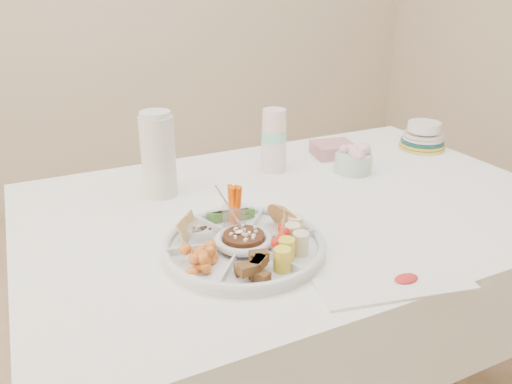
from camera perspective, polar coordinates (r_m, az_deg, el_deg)
name	(u,v)px	position (r m, az deg, el deg)	size (l,w,h in m)	color
dining_table	(293,311)	(1.64, 4.29, -13.38)	(1.52, 1.02, 0.76)	white
party_tray	(244,243)	(1.18, -1.42, -5.83)	(0.38, 0.38, 0.04)	silver
bean_dip	(244,240)	(1.18, -1.42, -5.51)	(0.10, 0.10, 0.04)	#553110
tortillas	(281,217)	(1.26, 2.85, -2.89)	(0.10, 0.10, 0.06)	#AA5D2E
carrot_cucumber	(231,204)	(1.28, -2.85, -1.42)	(0.12, 0.12, 0.11)	#F55300
pita_raisins	(192,228)	(1.21, -7.36, -4.13)	(0.10, 0.10, 0.05)	#BB8047
cherries	(201,258)	(1.10, -6.33, -7.56)	(0.12, 0.12, 0.05)	orange
granola_chunks	(258,267)	(1.07, 0.28, -8.52)	(0.11, 0.11, 0.05)	brown
banana_tomato	(299,236)	(1.14, 4.88, -5.03)	(0.12, 0.12, 0.10)	#EBE876
cup_stack	(274,137)	(1.64, 2.07, 6.30)	(0.08, 0.08, 0.23)	silver
thermos	(158,153)	(1.47, -11.12, 4.35)	(0.10, 0.10, 0.26)	silver
flower_bowl	(354,159)	(1.68, 11.09, 3.76)	(0.12, 0.12, 0.09)	#88B79A
napkin_stack	(333,149)	(1.83, 8.80, 4.84)	(0.14, 0.12, 0.05)	#C9848E
plate_stack	(423,134)	(1.97, 18.57, 6.25)	(0.17, 0.17, 0.11)	gold
placemat	(395,285)	(1.11, 15.58, -10.15)	(0.33, 0.11, 0.01)	white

